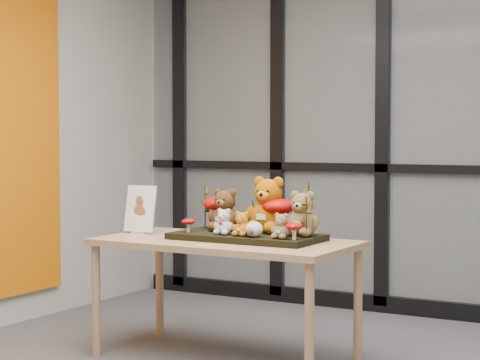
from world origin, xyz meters
The scene contains 22 objects.
room_shell centered at (0.00, 0.00, 1.68)m, with size 5.00×5.00×5.00m.
glass_partition centered at (0.00, 2.47, 1.42)m, with size 4.90×0.06×2.78m.
display_table centered at (-0.77, 0.76, 0.62)m, with size 1.48×0.75×0.69m.
diorama_tray centered at (-0.66, 0.82, 0.71)m, with size 0.85×0.42×0.04m, color black.
bear_pooh_yellow centered at (-0.58, 0.94, 0.90)m, with size 0.27×0.25×0.36m, color #AE5803, non-canonical shape.
bear_brown_medium centered at (-0.84, 0.88, 0.86)m, with size 0.21×0.19×0.27m, color #4F2E12, non-canonical shape.
bear_tan_back centered at (-0.33, 0.88, 0.86)m, with size 0.21×0.19×0.28m, color olive, non-canonical shape.
bear_small_yellow centered at (-0.62, 0.70, 0.80)m, with size 0.12×0.10×0.15m, color #CA7410, non-canonical shape.
bear_white_bow centered at (-0.75, 0.72, 0.81)m, with size 0.12×0.11×0.16m, color silver, non-canonical shape.
bear_beige_small centered at (-0.38, 0.70, 0.80)m, with size 0.12×0.11×0.15m, color #936D4A, non-canonical shape.
plush_cream_hedgehog centered at (-0.54, 0.69, 0.77)m, with size 0.07×0.07×0.10m, color white, non-canonical shape.
mushroom_back_left centered at (-0.92, 0.96, 0.84)m, with size 0.20×0.20×0.22m, color #A20805, non-canonical shape.
mushroom_back_right centered at (-0.51, 0.93, 0.84)m, with size 0.20×0.20×0.22m, color #A20805, non-canonical shape.
mushroom_front_left centered at (-0.99, 0.72, 0.77)m, with size 0.08×0.08×0.09m, color #A20805, non-canonical shape.
mushroom_front_right centered at (-0.29, 0.69, 0.78)m, with size 0.09×0.09×0.10m, color #A20805, non-canonical shape.
sprig_green_far_left centered at (-1.01, 0.93, 0.85)m, with size 0.05×0.05×0.26m, color #1D380C, non-canonical shape.
sprig_green_mid_left centered at (-0.91, 0.98, 0.85)m, with size 0.05×0.05×0.24m, color #1D380C, non-canonical shape.
sprig_dry_far_right centered at (-0.31, 0.91, 0.87)m, with size 0.05×0.05×0.30m, color brown, non-canonical shape.
sprig_dry_mid_right centered at (-0.27, 0.80, 0.84)m, with size 0.05×0.05×0.23m, color brown, non-canonical shape.
sprig_green_centre centered at (-0.71, 0.98, 0.82)m, with size 0.05×0.05×0.18m, color #1D380C, non-canonical shape.
sign_holder centered at (-1.38, 0.79, 0.83)m, with size 0.21×0.07×0.29m.
label_card centered at (-0.72, 0.47, 0.69)m, with size 0.08×0.03×0.00m, color white.
Camera 1 is at (1.73, -3.49, 1.29)m, focal length 65.00 mm.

